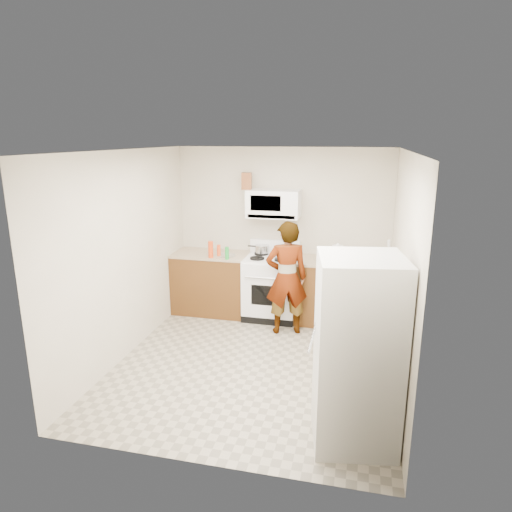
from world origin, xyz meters
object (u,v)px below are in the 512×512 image
(person, at_px, (287,278))
(microwave, at_px, (274,204))
(fridge, at_px, (357,352))
(saucepan, at_px, (262,249))
(kettle, at_px, (337,252))
(gas_range, at_px, (271,286))

(person, bearing_deg, microwave, -81.98)
(microwave, distance_m, person, 1.15)
(microwave, relative_size, fridge, 0.45)
(saucepan, bearing_deg, microwave, -6.82)
(kettle, relative_size, saucepan, 0.95)
(microwave, relative_size, kettle, 3.99)
(person, bearing_deg, fridge, 95.81)
(gas_range, xyz_separation_m, fridge, (1.28, -2.64, 0.36))
(fridge, xyz_separation_m, kettle, (-0.34, 2.78, 0.18))
(microwave, height_order, fridge, microwave)
(person, relative_size, saucepan, 7.85)
(saucepan, bearing_deg, person, -52.97)
(kettle, bearing_deg, saucepan, 168.59)
(fridge, bearing_deg, person, 105.02)
(person, height_order, fridge, fridge)
(kettle, bearing_deg, fridge, -93.78)
(microwave, height_order, saucepan, microwave)
(gas_range, relative_size, person, 0.72)
(microwave, height_order, person, microwave)
(gas_range, height_order, kettle, gas_range)
(microwave, bearing_deg, gas_range, -90.00)
(gas_range, distance_m, microwave, 1.22)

